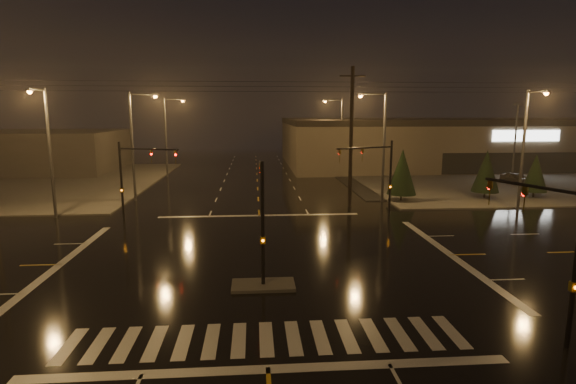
% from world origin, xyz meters
% --- Properties ---
extents(ground, '(140.00, 140.00, 0.00)m').
position_xyz_m(ground, '(0.00, 0.00, 0.00)').
color(ground, black).
rests_on(ground, ground).
extents(sidewalk_ne, '(36.00, 36.00, 0.12)m').
position_xyz_m(sidewalk_ne, '(30.00, 30.00, 0.06)').
color(sidewalk_ne, '#484640').
rests_on(sidewalk_ne, ground).
extents(sidewalk_nw, '(36.00, 36.00, 0.12)m').
position_xyz_m(sidewalk_nw, '(-30.00, 30.00, 0.06)').
color(sidewalk_nw, '#484640').
rests_on(sidewalk_nw, ground).
extents(median_island, '(3.00, 1.60, 0.15)m').
position_xyz_m(median_island, '(0.00, -4.00, 0.07)').
color(median_island, '#484640').
rests_on(median_island, ground).
extents(crosswalk, '(15.00, 2.60, 0.01)m').
position_xyz_m(crosswalk, '(0.00, -9.00, 0.01)').
color(crosswalk, beige).
rests_on(crosswalk, ground).
extents(stop_bar_near, '(16.00, 0.50, 0.01)m').
position_xyz_m(stop_bar_near, '(0.00, -11.00, 0.01)').
color(stop_bar_near, beige).
rests_on(stop_bar_near, ground).
extents(stop_bar_far, '(16.00, 0.50, 0.01)m').
position_xyz_m(stop_bar_far, '(0.00, 11.00, 0.01)').
color(stop_bar_far, beige).
rests_on(stop_bar_far, ground).
extents(parking_lot, '(50.00, 24.00, 0.08)m').
position_xyz_m(parking_lot, '(35.00, 28.00, 0.04)').
color(parking_lot, black).
rests_on(parking_lot, ground).
extents(retail_building, '(60.20, 28.30, 7.20)m').
position_xyz_m(retail_building, '(35.00, 45.99, 3.84)').
color(retail_building, '#766754').
rests_on(retail_building, ground).
extents(commercial_block, '(30.00, 18.00, 5.60)m').
position_xyz_m(commercial_block, '(-35.00, 42.00, 2.80)').
color(commercial_block, '#3B3634').
rests_on(commercial_block, ground).
extents(signal_mast_median, '(0.25, 4.59, 6.00)m').
position_xyz_m(signal_mast_median, '(0.00, -3.07, 3.75)').
color(signal_mast_median, black).
rests_on(signal_mast_median, ground).
extents(signal_mast_ne, '(4.84, 1.86, 6.00)m').
position_xyz_m(signal_mast_ne, '(9.50, 10.14, 3.79)').
color(signal_mast_ne, black).
rests_on(signal_mast_ne, ground).
extents(signal_mast_nw, '(4.84, 1.86, 6.00)m').
position_xyz_m(signal_mast_nw, '(-9.50, 10.14, 3.79)').
color(signal_mast_nw, black).
rests_on(signal_mast_nw, ground).
extents(signal_mast_se, '(1.55, 3.87, 6.00)m').
position_xyz_m(signal_mast_se, '(10.23, -9.75, 3.71)').
color(signal_mast_se, black).
rests_on(signal_mast_se, ground).
extents(streetlight_1, '(2.77, 0.32, 10.00)m').
position_xyz_m(streetlight_1, '(-11.18, 18.00, 5.80)').
color(streetlight_1, '#38383A').
rests_on(streetlight_1, ground).
extents(streetlight_2, '(2.77, 0.32, 10.00)m').
position_xyz_m(streetlight_2, '(-11.18, 34.00, 5.80)').
color(streetlight_2, '#38383A').
rests_on(streetlight_2, ground).
extents(streetlight_3, '(2.77, 0.32, 10.00)m').
position_xyz_m(streetlight_3, '(11.18, 16.00, 5.80)').
color(streetlight_3, '#38383A').
rests_on(streetlight_3, ground).
extents(streetlight_4, '(2.77, 0.32, 10.00)m').
position_xyz_m(streetlight_4, '(11.18, 36.00, 5.80)').
color(streetlight_4, '#38383A').
rests_on(streetlight_4, ground).
extents(streetlight_5, '(0.32, 2.77, 10.00)m').
position_xyz_m(streetlight_5, '(-16.00, 11.18, 5.80)').
color(streetlight_5, '#38383A').
rests_on(streetlight_5, ground).
extents(streetlight_6, '(0.32, 2.77, 10.00)m').
position_xyz_m(streetlight_6, '(22.00, 11.18, 5.80)').
color(streetlight_6, '#38383A').
rests_on(streetlight_6, ground).
extents(utility_pole_1, '(2.20, 0.32, 12.00)m').
position_xyz_m(utility_pole_1, '(8.00, 14.00, 6.13)').
color(utility_pole_1, black).
rests_on(utility_pole_1, ground).
extents(conifer_0, '(2.68, 2.68, 4.89)m').
position_xyz_m(conifer_0, '(13.25, 15.82, 2.79)').
color(conifer_0, black).
rests_on(conifer_0, ground).
extents(conifer_1, '(2.55, 2.55, 4.68)m').
position_xyz_m(conifer_1, '(21.67, 16.51, 2.69)').
color(conifer_1, black).
rests_on(conifer_1, ground).
extents(conifer_2, '(2.30, 2.30, 4.29)m').
position_xyz_m(conifer_2, '(26.49, 16.37, 2.49)').
color(conifer_2, black).
rests_on(conifer_2, ground).
extents(car_parked, '(2.39, 4.40, 1.42)m').
position_xyz_m(car_parked, '(29.79, 24.68, 0.71)').
color(car_parked, black).
rests_on(car_parked, ground).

